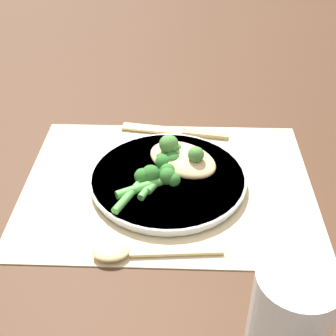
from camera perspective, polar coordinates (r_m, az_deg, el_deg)
ground_plane at (r=0.73m, az=0.00°, el=-2.07°), size 3.00×3.00×0.00m
placemat at (r=0.73m, az=0.00°, el=-1.95°), size 0.45×0.34×0.00m
plate at (r=0.72m, az=0.00°, el=-1.32°), size 0.24×0.24×0.01m
chicken_fillet at (r=0.73m, az=1.78°, el=1.07°), size 0.14×0.14×0.03m
pesto_dollop_primary at (r=0.71m, az=3.42°, el=1.65°), size 0.02×0.02×0.02m
pesto_dollop_secondary at (r=0.73m, az=-0.03°, el=2.92°), size 0.03×0.03×0.03m
broccoli_stalk_rear at (r=0.74m, az=0.91°, el=1.19°), size 0.07×0.11×0.03m
broccoli_stalk_left at (r=0.72m, az=-0.33°, el=0.52°), size 0.06×0.10×0.03m
broccoli_stalk_right at (r=0.70m, az=-0.79°, el=-1.25°), size 0.10×0.07×0.03m
broccoli_stalk_front at (r=0.70m, az=-2.98°, el=-1.37°), size 0.06×0.09×0.03m
knife at (r=0.85m, az=0.97°, el=4.50°), size 0.19×0.05×0.01m
spoon at (r=0.62m, az=-5.13°, el=-10.16°), size 0.17×0.04×0.01m
water_glass at (r=0.51m, az=14.74°, el=-16.95°), size 0.08×0.08×0.12m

